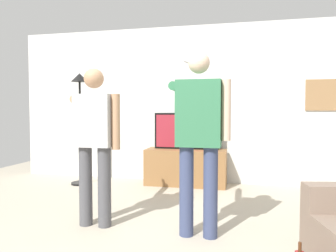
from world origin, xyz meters
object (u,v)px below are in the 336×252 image
framed_picture (325,95)px  floor_lamp (80,105)px  person_standing_nearer_couch (199,132)px  tv_stand (186,167)px  television (186,131)px  wall_clock (189,54)px  person_standing_nearer_lamp (95,138)px

framed_picture → floor_lamp: floor_lamp is taller
framed_picture → person_standing_nearer_couch: 2.97m
tv_stand → floor_lamp: floor_lamp is taller
tv_stand → floor_lamp: (-1.74, -0.33, 1.03)m
television → framed_picture: (2.18, 0.25, 0.59)m
framed_picture → person_standing_nearer_couch: size_ratio=0.32×
wall_clock → person_standing_nearer_couch: bearing=-78.3°
wall_clock → floor_lamp: size_ratio=0.15×
television → person_standing_nearer_lamp: bearing=-106.3°
floor_lamp → person_standing_nearer_couch: bearing=-38.6°
wall_clock → person_standing_nearer_couch: 2.73m
tv_stand → person_standing_nearer_lamp: size_ratio=0.79×
television → person_standing_nearer_couch: size_ratio=0.60×
framed_picture → person_standing_nearer_lamp: 3.70m
television → wall_clock: size_ratio=3.77×
tv_stand → wall_clock: bearing=90.0°
tv_stand → person_standing_nearer_lamp: bearing=-106.6°
television → tv_stand: bearing=-90.0°
person_standing_nearer_lamp → floor_lamp: bearing=122.7°
wall_clock → floor_lamp: 2.05m
television → wall_clock: wall_clock is taller
tv_stand → television: bearing=90.0°
tv_stand → floor_lamp: bearing=-169.2°
tv_stand → television: (0.00, 0.05, 0.60)m
television → person_standing_nearer_lamp: 2.21m
wall_clock → floor_lamp: wall_clock is taller
wall_clock → television: bearing=-90.0°
floor_lamp → framed_picture: bearing=9.1°
wall_clock → person_standing_nearer_couch: wall_clock is taller
television → person_standing_nearer_couch: (0.50, -2.17, 0.13)m
person_standing_nearer_lamp → person_standing_nearer_couch: person_standing_nearer_couch is taller
tv_stand → person_standing_nearer_couch: person_standing_nearer_couch is taller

